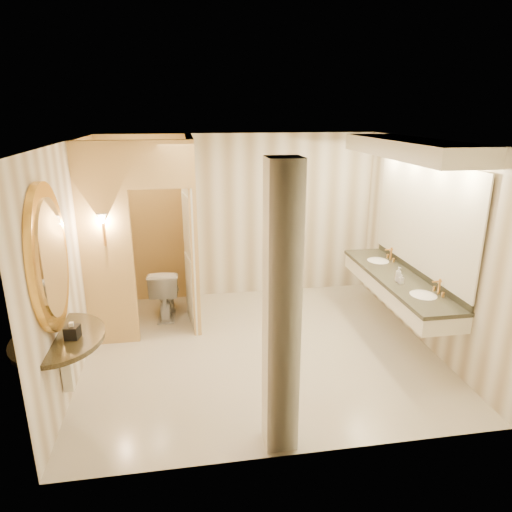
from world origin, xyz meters
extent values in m
plane|color=beige|center=(0.00, 0.00, 0.00)|extent=(4.50, 4.50, 0.00)
plane|color=white|center=(0.00, 0.00, 2.70)|extent=(4.50, 4.50, 0.00)
cube|color=#EFE5CF|center=(0.00, 2.00, 1.35)|extent=(4.50, 0.02, 2.70)
cube|color=#EFE5CF|center=(0.00, -2.00, 1.35)|extent=(4.50, 0.02, 2.70)
cube|color=#EFE5CF|center=(-2.25, 0.00, 1.35)|extent=(0.02, 4.00, 2.70)
cube|color=#EFE5CF|center=(2.25, 0.00, 1.35)|extent=(0.02, 4.00, 2.70)
cube|color=#E4C577|center=(-0.80, 1.25, 1.35)|extent=(0.10, 1.50, 2.70)
cube|color=#E4C577|center=(-1.93, 0.50, 1.35)|extent=(0.65, 0.10, 2.70)
cube|color=#E4C577|center=(-1.20, 0.50, 2.40)|extent=(0.80, 0.10, 0.60)
cube|color=white|center=(-0.86, 0.90, 1.05)|extent=(0.16, 0.80, 2.10)
cylinder|color=gold|center=(-1.93, 0.43, 1.55)|extent=(0.03, 0.03, 0.30)
cone|color=white|center=(-1.93, 0.43, 1.75)|extent=(0.14, 0.14, 0.14)
cube|color=white|center=(1.95, 0.12, 0.73)|extent=(0.60, 2.50, 0.24)
cube|color=black|center=(1.95, 0.12, 0.85)|extent=(0.64, 2.54, 0.05)
cube|color=black|center=(2.23, 0.12, 0.92)|extent=(0.03, 2.50, 0.10)
ellipsoid|color=white|center=(1.95, -0.56, 0.83)|extent=(0.40, 0.44, 0.15)
cylinder|color=gold|center=(2.15, -0.56, 0.96)|extent=(0.03, 0.03, 0.22)
ellipsoid|color=white|center=(1.95, 0.80, 0.83)|extent=(0.40, 0.44, 0.15)
cylinder|color=gold|center=(2.15, 0.80, 0.96)|extent=(0.03, 0.03, 0.22)
cube|color=white|center=(2.23, 0.12, 1.70)|extent=(0.03, 2.50, 1.40)
cube|color=white|center=(1.95, 0.12, 2.59)|extent=(0.75, 2.70, 0.22)
cylinder|color=black|center=(-2.23, -0.97, 0.85)|extent=(1.13, 1.13, 0.05)
cube|color=white|center=(-2.19, -0.97, 0.55)|extent=(0.10, 0.10, 0.60)
cylinder|color=gold|center=(-2.21, -0.97, 1.70)|extent=(0.07, 1.13, 1.13)
cylinder|color=white|center=(-2.17, -0.97, 1.70)|extent=(0.02, 0.90, 0.90)
cube|color=white|center=(-0.12, -1.80, 1.35)|extent=(0.29, 0.29, 2.70)
cube|color=black|center=(-2.07, -1.03, 0.94)|extent=(0.15, 0.15, 0.13)
imported|color=white|center=(-1.26, 1.24, 0.40)|extent=(0.48, 0.80, 0.79)
imported|color=beige|center=(1.85, -0.15, 0.94)|extent=(0.07, 0.07, 0.12)
imported|color=silver|center=(1.88, -0.04, 0.93)|extent=(0.10, 0.10, 0.11)
imported|color=#C6B28C|center=(1.85, -0.07, 0.97)|extent=(0.10, 0.10, 0.20)
camera|label=1|loc=(-0.92, -5.36, 3.05)|focal=32.00mm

